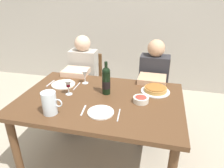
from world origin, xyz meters
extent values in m
plane|color=#B2A893|center=(0.00, 0.00, 0.00)|extent=(8.00, 8.00, 0.00)
cube|color=#B2ADA3|center=(0.00, 2.03, 1.40)|extent=(8.00, 0.10, 2.80)
cube|color=brown|center=(0.00, 0.00, 0.74)|extent=(1.50, 1.00, 0.04)
cylinder|color=brown|center=(-0.67, -0.42, 0.36)|extent=(0.07, 0.07, 0.72)
cylinder|color=brown|center=(-0.67, 0.42, 0.36)|extent=(0.07, 0.07, 0.72)
cylinder|color=brown|center=(0.67, 0.42, 0.36)|extent=(0.07, 0.07, 0.72)
cylinder|color=black|center=(0.03, 0.11, 0.87)|extent=(0.08, 0.08, 0.22)
sphere|color=black|center=(0.03, 0.11, 0.99)|extent=(0.08, 0.08, 0.08)
cylinder|color=black|center=(0.03, 0.11, 1.04)|extent=(0.03, 0.03, 0.08)
cylinder|color=black|center=(0.03, 0.11, 0.86)|extent=(0.08, 0.08, 0.08)
cylinder|color=silver|center=(-0.32, -0.33, 0.85)|extent=(0.12, 0.12, 0.19)
cylinder|color=silver|center=(-0.32, -0.33, 0.82)|extent=(0.11, 0.11, 0.11)
torus|color=silver|center=(-0.24, -0.33, 0.86)|extent=(0.07, 0.01, 0.07)
cylinder|color=silver|center=(0.49, 0.25, 0.77)|extent=(0.28, 0.28, 0.01)
cylinder|color=#C18E47|center=(0.49, 0.25, 0.79)|extent=(0.22, 0.22, 0.03)
ellipsoid|color=#9E6028|center=(0.49, 0.25, 0.81)|extent=(0.20, 0.20, 0.02)
cylinder|color=silver|center=(0.37, 0.02, 0.78)|extent=(0.14, 0.14, 0.05)
ellipsoid|color=#B2382D|center=(0.37, 0.02, 0.80)|extent=(0.11, 0.11, 0.03)
cylinder|color=silver|center=(-0.25, 0.28, 0.76)|extent=(0.06, 0.06, 0.00)
cylinder|color=silver|center=(-0.25, 0.28, 0.80)|extent=(0.01, 0.01, 0.07)
cone|color=silver|center=(-0.25, 0.28, 0.87)|extent=(0.06, 0.06, 0.07)
cylinder|color=silver|center=(-0.31, 0.01, 0.76)|extent=(0.06, 0.06, 0.00)
cylinder|color=silver|center=(-0.31, 0.01, 0.80)|extent=(0.01, 0.01, 0.07)
cone|color=silver|center=(-0.31, 0.01, 0.87)|extent=(0.07, 0.07, 0.07)
cylinder|color=#470A14|center=(-0.31, 0.01, 0.85)|extent=(0.04, 0.04, 0.02)
cylinder|color=silver|center=(-0.46, 0.19, 0.77)|extent=(0.25, 0.25, 0.01)
cylinder|color=white|center=(0.08, -0.24, 0.77)|extent=(0.22, 0.22, 0.01)
cube|color=silver|center=(-0.61, 0.19, 0.76)|extent=(0.02, 0.16, 0.00)
cube|color=silver|center=(-0.31, 0.19, 0.76)|extent=(0.01, 0.18, 0.00)
cube|color=silver|center=(0.23, -0.24, 0.76)|extent=(0.03, 0.18, 0.00)
cube|color=silver|center=(-0.07, -0.24, 0.76)|extent=(0.03, 0.16, 0.00)
cube|color=brown|center=(-0.45, 0.82, 0.46)|extent=(0.41, 0.41, 0.02)
cube|color=brown|center=(-0.45, 1.00, 0.67)|extent=(0.36, 0.04, 0.40)
cylinder|color=brown|center=(-0.62, 0.64, 0.23)|extent=(0.04, 0.04, 0.45)
cylinder|color=brown|center=(-0.28, 0.65, 0.23)|extent=(0.04, 0.04, 0.45)
cylinder|color=brown|center=(-0.62, 0.98, 0.23)|extent=(0.04, 0.04, 0.45)
cylinder|color=brown|center=(-0.28, 0.99, 0.23)|extent=(0.04, 0.04, 0.45)
cube|color=#B7B2A8|center=(-0.45, 0.78, 0.72)|extent=(0.34, 0.21, 0.50)
sphere|color=beige|center=(-0.45, 0.78, 1.06)|extent=(0.20, 0.20, 0.20)
cube|color=#33333D|center=(-0.45, 0.59, 0.47)|extent=(0.32, 0.39, 0.14)
cube|color=#33333D|center=(-0.44, 0.44, 0.20)|extent=(0.27, 0.13, 0.40)
cube|color=beige|center=(-0.44, 0.50, 0.79)|extent=(0.29, 0.25, 0.06)
cube|color=brown|center=(0.45, 0.80, 0.46)|extent=(0.41, 0.41, 0.02)
cube|color=brown|center=(0.46, 0.99, 0.67)|extent=(0.36, 0.04, 0.40)
cylinder|color=brown|center=(0.28, 0.64, 0.23)|extent=(0.04, 0.04, 0.45)
cylinder|color=brown|center=(0.62, 0.63, 0.23)|extent=(0.04, 0.04, 0.45)
cylinder|color=brown|center=(0.28, 0.98, 0.23)|extent=(0.04, 0.04, 0.45)
cylinder|color=brown|center=(0.62, 0.97, 0.23)|extent=(0.04, 0.04, 0.45)
cube|color=#2D2D33|center=(0.45, 0.76, 0.72)|extent=(0.35, 0.21, 0.50)
sphere|color=tan|center=(0.45, 0.76, 1.06)|extent=(0.20, 0.20, 0.20)
cube|color=#33333D|center=(0.44, 0.57, 0.47)|extent=(0.32, 0.39, 0.14)
cube|color=#33333D|center=(0.44, 0.42, 0.20)|extent=(0.28, 0.13, 0.40)
cube|color=tan|center=(0.44, 0.48, 0.79)|extent=(0.30, 0.25, 0.06)
camera|label=1|loc=(0.50, -1.62, 1.69)|focal=33.51mm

